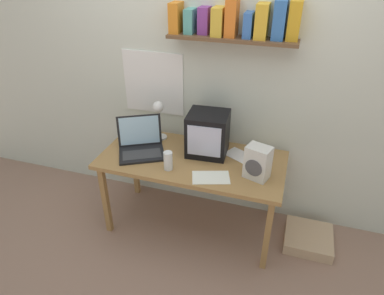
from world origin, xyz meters
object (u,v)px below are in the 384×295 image
at_px(crt_monitor, 208,134).
at_px(loose_paper_near_monitor, 211,177).
at_px(juice_glass, 168,162).
at_px(space_heater, 258,163).
at_px(floor_cushion, 308,238).
at_px(laptop, 141,144).
at_px(loose_paper_near_laptop, 239,155).
at_px(desk_lamp, 159,113).
at_px(corner_desk, 192,165).

height_order(crt_monitor, loose_paper_near_monitor, crt_monitor).
xyz_separation_m(juice_glass, space_heater, (0.65, 0.10, 0.06)).
relative_size(juice_glass, floor_cushion, 0.38).
height_order(laptop, loose_paper_near_monitor, laptop).
xyz_separation_m(juice_glass, loose_paper_near_monitor, (0.34, -0.01, -0.06)).
xyz_separation_m(crt_monitor, floor_cushion, (0.91, -0.04, -0.83)).
bearing_deg(crt_monitor, loose_paper_near_laptop, 1.95).
relative_size(crt_monitor, desk_lamp, 0.94).
bearing_deg(space_heater, corner_desk, -172.75).
distance_m(corner_desk, space_heater, 0.57).
relative_size(juice_glass, loose_paper_near_monitor, 0.47).
height_order(desk_lamp, loose_paper_near_monitor, desk_lamp).
relative_size(laptop, loose_paper_near_monitor, 1.49).
relative_size(crt_monitor, floor_cushion, 0.90).
height_order(corner_desk, crt_monitor, crt_monitor).
xyz_separation_m(corner_desk, desk_lamp, (-0.35, 0.20, 0.32)).
bearing_deg(loose_paper_near_laptop, corner_desk, -156.51).
bearing_deg(space_heater, loose_paper_near_laptop, 142.20).
bearing_deg(loose_paper_near_monitor, corner_desk, 135.26).
distance_m(corner_desk, loose_paper_near_laptop, 0.39).
distance_m(corner_desk, crt_monitor, 0.28).
xyz_separation_m(corner_desk, juice_glass, (-0.13, -0.20, 0.13)).
bearing_deg(juice_glass, corner_desk, 57.34).
bearing_deg(loose_paper_near_monitor, desk_lamp, 144.27).
bearing_deg(space_heater, juice_glass, -153.55).
bearing_deg(laptop, space_heater, -33.15).
relative_size(desk_lamp, floor_cushion, 0.95).
relative_size(corner_desk, laptop, 3.16).
relative_size(laptop, juice_glass, 3.15).
bearing_deg(loose_paper_near_monitor, juice_glass, 177.79).
height_order(corner_desk, floor_cushion, corner_desk).
bearing_deg(crt_monitor, corner_desk, -129.92).
bearing_deg(juice_glass, space_heater, 8.36).
bearing_deg(floor_cushion, space_heater, -158.73).
bearing_deg(laptop, floor_cushion, -24.13).
xyz_separation_m(laptop, loose_paper_near_monitor, (0.65, -0.19, -0.07)).
distance_m(crt_monitor, desk_lamp, 0.46).
bearing_deg(space_heater, loose_paper_near_monitor, -142.82).
distance_m(loose_paper_near_monitor, floor_cushion, 1.07).
height_order(corner_desk, juice_glass, juice_glass).
bearing_deg(floor_cushion, loose_paper_near_monitor, -159.59).
bearing_deg(loose_paper_near_laptop, floor_cushion, -6.10).
distance_m(desk_lamp, juice_glass, 0.49).
xyz_separation_m(corner_desk, laptop, (-0.43, -0.02, 0.13)).
xyz_separation_m(crt_monitor, loose_paper_near_laptop, (0.26, 0.03, -0.17)).
height_order(crt_monitor, desk_lamp, desk_lamp).
bearing_deg(loose_paper_near_monitor, laptop, 163.41).
distance_m(corner_desk, loose_paper_near_monitor, 0.30).
relative_size(space_heater, floor_cushion, 0.66).
height_order(crt_monitor, space_heater, crt_monitor).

